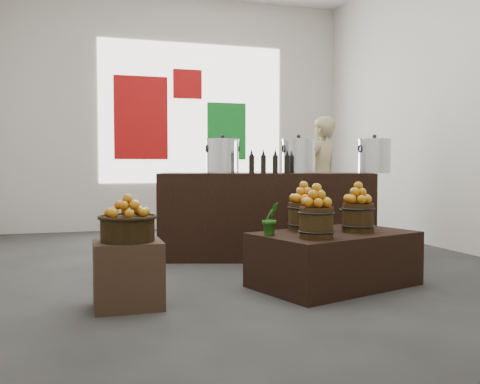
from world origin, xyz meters
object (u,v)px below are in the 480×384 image
object	(u,v)px
stock_pot_center	(298,157)
shopper	(321,179)
display_table	(334,259)
stock_pot_right	(374,157)
wicker_basket	(128,229)
counter	(265,215)
stock_pot_left	(223,157)
crate	(128,274)

from	to	relation	value
stock_pot_center	shopper	xyz separation A→B (m)	(0.90, 1.27, -0.30)
display_table	stock_pot_right	distance (m)	1.91
stock_pot_center	wicker_basket	bearing A→B (deg)	-142.05
display_table	counter	bearing A→B (deg)	76.29
stock_pot_left	stock_pot_center	bearing A→B (deg)	-16.93
stock_pot_left	shopper	bearing A→B (deg)	29.76
display_table	stock_pot_left	distance (m)	2.07
display_table	stock_pot_center	distance (m)	1.78
crate	wicker_basket	size ratio (longest dim) A/B	1.25
crate	stock_pot_right	size ratio (longest dim) A/B	1.36
counter	stock_pot_left	bearing A→B (deg)	180.00
stock_pot_left	shopper	xyz separation A→B (m)	(1.77, 1.01, -0.30)
wicker_basket	display_table	bearing A→B (deg)	6.27
wicker_basket	stock_pot_center	bearing A→B (deg)	37.95
crate	stock_pot_center	xyz separation A→B (m)	(2.15, 1.68, 0.94)
stock_pot_right	stock_pot_left	bearing A→B (deg)	163.07
stock_pot_center	display_table	bearing A→B (deg)	-100.43
stock_pot_left	stock_pot_right	xyz separation A→B (m)	(1.72, -0.52, 0.00)
crate	display_table	size ratio (longest dim) A/B	0.36
counter	shopper	bearing A→B (deg)	59.02
wicker_basket	stock_pot_center	xyz separation A→B (m)	(2.15, 1.68, 0.59)
stock_pot_left	stock_pot_center	distance (m)	0.90
wicker_basket	crate	bearing A→B (deg)	0.00
wicker_basket	stock_pot_right	distance (m)	3.38
wicker_basket	stock_pot_center	size ratio (longest dim) A/B	1.09
wicker_basket	shopper	size ratio (longest dim) A/B	0.23
wicker_basket	stock_pot_right	world-z (taller)	stock_pot_right
stock_pot_center	shopper	world-z (taller)	shopper
display_table	stock_pot_right	bearing A→B (deg)	29.34
stock_pot_left	display_table	bearing A→B (deg)	-71.18
stock_pot_left	stock_pot_right	size ratio (longest dim) A/B	1.00
shopper	wicker_basket	bearing A→B (deg)	15.70
stock_pot_right	stock_pot_center	bearing A→B (deg)	163.07
display_table	counter	size ratio (longest dim) A/B	0.58
stock_pot_left	stock_pot_center	xyz separation A→B (m)	(0.86, -0.26, 0.00)
counter	shopper	world-z (taller)	shopper
display_table	stock_pot_left	world-z (taller)	stock_pot_left
stock_pot_center	shopper	bearing A→B (deg)	54.58
crate	shopper	world-z (taller)	shopper
display_table	shopper	size ratio (longest dim) A/B	0.79
display_table	stock_pot_left	bearing A→B (deg)	91.28
shopper	display_table	bearing A→B (deg)	38.52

